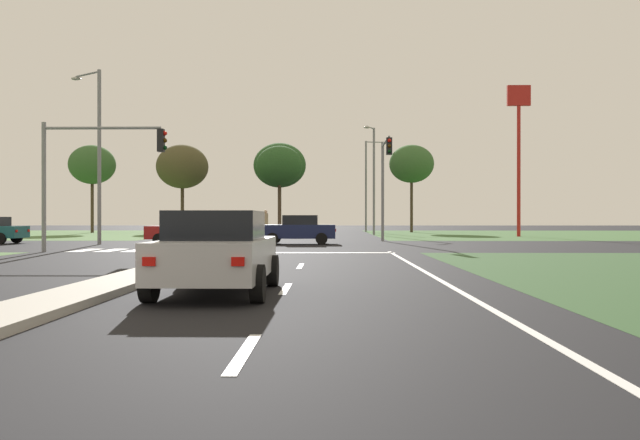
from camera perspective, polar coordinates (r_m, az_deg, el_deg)
ground_plane at (r=33.23m, az=-6.61°, el=-2.29°), size 200.00×200.00×0.00m
grass_verge_far_left at (r=64.75m, az=-26.50°, el=-1.13°), size 35.00×35.00×0.01m
grass_verge_far_right at (r=61.18m, az=21.19°, el=-1.20°), size 35.00×35.00×0.01m
median_island_near at (r=14.65m, az=-16.54°, el=-5.06°), size 1.20×22.00×0.14m
median_island_far at (r=58.09m, az=-3.34°, el=-1.19°), size 1.20×36.00×0.14m
lane_dash_near at (r=6.76m, az=-6.81°, el=-11.71°), size 0.14×2.00×0.01m
lane_dash_second at (r=12.67m, az=-3.09°, el=-6.17°), size 0.14×2.00×0.01m
lane_dash_third at (r=18.63m, az=-1.77°, el=-4.15°), size 0.14×2.00×0.01m
edge_line_right at (r=15.18m, az=10.34°, el=-5.13°), size 0.14×24.00×0.01m
stop_bar_near at (r=25.96m, az=-0.32°, el=-2.95°), size 6.40×0.50×0.01m
crosswalk_bar_near at (r=29.77m, az=-20.28°, el=-2.56°), size 0.70×2.80×0.01m
crosswalk_bar_second at (r=29.38m, az=-18.19°, el=-2.60°), size 0.70×2.80×0.01m
crosswalk_bar_third at (r=29.02m, az=-16.04°, el=-2.63°), size 0.70×2.80×0.01m
crosswalk_bar_fourth at (r=28.70m, az=-13.85°, el=-2.66°), size 0.70×2.80×0.01m
crosswalk_bar_fifth at (r=28.43m, az=-11.60°, el=-2.68°), size 0.70×2.80×0.01m
car_silver_near at (r=11.93m, az=-9.18°, el=-2.81°), size 2.02×4.18×1.53m
car_red_second at (r=34.47m, az=-11.49°, el=-0.90°), size 4.52×1.97×1.53m
car_grey_third at (r=50.81m, az=-6.64°, el=-0.54°), size 2.07×4.49×1.60m
car_navy_fourth at (r=34.92m, az=-1.95°, el=-0.85°), size 4.16×1.96×1.59m
traffic_signal_near_left at (r=28.27m, az=-19.89°, el=4.96°), size 5.26×0.32×5.43m
traffic_signal_far_right at (r=38.12m, az=5.84°, el=4.38°), size 0.32×4.76×6.17m
street_lamp_second at (r=36.63m, az=-19.36°, el=6.19°), size 2.14×1.46×9.43m
street_lamp_third at (r=55.18m, az=4.80°, el=4.03°), size 1.08×1.96×9.27m
street_lamp_fourth at (r=67.99m, az=4.32°, el=3.51°), size 2.65×0.67×9.68m
pedestrian_at_median at (r=45.32m, az=-4.88°, el=-0.02°), size 0.34×0.34×1.88m
fastfood_pole_sign at (r=52.63m, az=17.38°, el=8.00°), size 1.80×0.40×11.84m
treeline_near at (r=67.17m, az=-19.74°, el=4.67°), size 4.55×4.55×8.70m
treeline_second at (r=68.96m, az=-12.24°, el=4.69°), size 5.46×5.46×9.24m
treeline_third at (r=64.96m, az=-3.63°, el=4.90°), size 5.33×5.33×9.10m
treeline_fourth at (r=63.16m, az=-3.66°, el=4.86°), size 4.60×4.60×8.61m
treeline_fifth at (r=66.43m, az=8.21°, el=4.98°), size 4.60×4.60×9.02m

